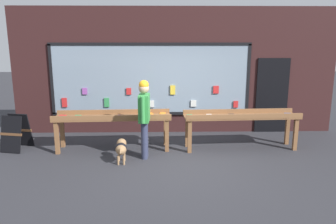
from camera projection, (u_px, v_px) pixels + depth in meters
ground_plane at (179, 161)px, 7.16m from camera, size 40.00×40.00×0.00m
shopfront_facade at (174, 72)px, 9.12m from camera, size 8.95×0.29×3.47m
display_table_left at (113, 119)px, 7.79m from camera, size 2.77×0.80×0.91m
display_table_right at (241, 119)px, 7.85m from camera, size 2.77×0.75×0.92m
person_browsing at (144, 113)px, 7.16m from camera, size 0.24×0.68×1.75m
small_dog at (121, 148)px, 7.05m from camera, size 0.26×0.63×0.47m
sandwich_board_sign at (16, 132)px, 7.84m from camera, size 0.63×0.70×0.85m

